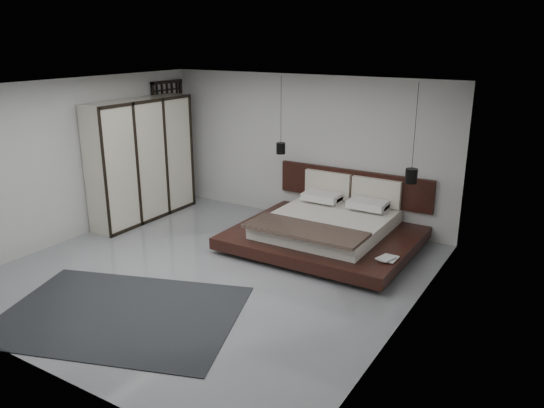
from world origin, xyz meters
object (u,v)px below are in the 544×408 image
Objects in this scene: bed at (328,228)px; rug at (121,314)px; pendant_left at (281,148)px; wardrobe at (142,160)px; lattice_screen at (170,143)px; pendant_right at (411,176)px.

rug is (-1.25, -3.60, -0.30)m from bed.
pendant_left is 4.36m from rug.
wardrobe reaches higher than rug.
pendant_left is 0.46× the size of rug.
lattice_screen is 1.08× the size of wardrobe.
bed is at bearing -7.83° from lattice_screen.
pendant_right is 5.10m from wardrobe.
pendant_right reaches higher than wardrobe.
bed is at bearing 70.82° from rug.
lattice_screen reaches higher than wardrobe.
pendant_right is (2.47, 0.00, -0.20)m from pendant_left.
bed is 1.79m from pendant_left.
wardrobe is at bearing -168.08° from pendant_right.
pendant_left is (2.77, -0.06, 0.20)m from lattice_screen.
bed reaches higher than rug.
pendant_left is at bearing 158.18° from bed.
wardrobe is (0.25, -1.11, -0.13)m from lattice_screen.
pendant_left is (-1.23, 0.49, 1.19)m from bed.
bed is 3.89m from wardrobe.
pendant_right is 0.53× the size of rug.
pendant_left reaches higher than lattice_screen.
wardrobe is at bearing -77.20° from lattice_screen.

